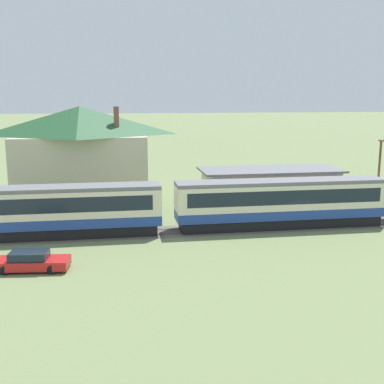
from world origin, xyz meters
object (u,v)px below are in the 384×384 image
(passenger_train, at_px, (171,205))
(parked_car_red, at_px, (31,261))
(station_house_dark_green_roof, at_px, (81,151))
(station_building, at_px, (270,187))

(passenger_train, xyz_separation_m, parked_car_red, (-10.09, -7.59, -1.68))
(passenger_train, relative_size, parked_car_red, 15.69)
(station_house_dark_green_roof, distance_m, parked_car_red, 23.42)
(station_house_dark_green_roof, height_order, parked_car_red, station_house_dark_green_roof)
(parked_car_red, bearing_deg, station_house_dark_green_roof, 91.33)
(passenger_train, xyz_separation_m, station_building, (11.09, 7.90, -0.31))
(station_building, height_order, parked_car_red, station_building)
(station_building, relative_size, station_house_dark_green_roof, 0.95)
(passenger_train, distance_m, station_house_dark_green_roof, 17.56)
(parked_car_red, bearing_deg, station_building, 42.41)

